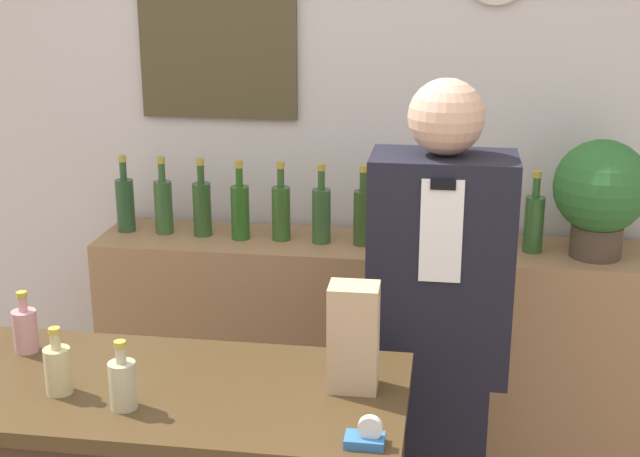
{
  "coord_description": "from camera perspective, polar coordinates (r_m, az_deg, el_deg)",
  "views": [
    {
      "loc": [
        0.45,
        -1.43,
        2.01
      ],
      "look_at": [
        0.06,
        1.15,
        1.2
      ],
      "focal_mm": 50.0,
      "sensor_mm": 36.0,
      "label": 1
    }
  ],
  "objects": [
    {
      "name": "shelf_bottle_1",
      "position": [
        3.51,
        -9.99,
        1.51
      ],
      "size": [
        0.07,
        0.07,
        0.3
      ],
      "color": "#315929",
      "rests_on": "back_shelf"
    },
    {
      "name": "shelf_bottle_8",
      "position": [
        3.3,
        8.15,
        0.61
      ],
      "size": [
        0.07,
        0.07,
        0.3
      ],
      "color": "#305527",
      "rests_on": "back_shelf"
    },
    {
      "name": "shelf_bottle_6",
      "position": [
        3.32,
        2.75,
        0.86
      ],
      "size": [
        0.07,
        0.07,
        0.3
      ],
      "color": "#2D491E",
      "rests_on": "back_shelf"
    },
    {
      "name": "tape_dispenser",
      "position": [
        2.05,
        3.0,
        -13.13
      ],
      "size": [
        0.09,
        0.06,
        0.07
      ],
      "color": "#2D66A8",
      "rests_on": "display_counter"
    },
    {
      "name": "shelf_bottle_2",
      "position": [
        3.46,
        -7.56,
        1.39
      ],
      "size": [
        0.07,
        0.07,
        0.3
      ],
      "color": "#2C4F23",
      "rests_on": "back_shelf"
    },
    {
      "name": "shelf_bottle_7",
      "position": [
        3.31,
        5.45,
        0.78
      ],
      "size": [
        0.07,
        0.07,
        0.3
      ],
      "color": "#2C5426",
      "rests_on": "back_shelf"
    },
    {
      "name": "paper_bag",
      "position": [
        2.24,
        2.15,
        -6.97
      ],
      "size": [
        0.13,
        0.1,
        0.28
      ],
      "color": "tan",
      "rests_on": "display_counter"
    },
    {
      "name": "potted_plant",
      "position": [
        3.3,
        17.52,
        2.25
      ],
      "size": [
        0.33,
        0.33,
        0.43
      ],
      "color": "#4C3D2D",
      "rests_on": "back_shelf"
    },
    {
      "name": "shelf_bottle_3",
      "position": [
        3.39,
        -5.13,
        1.18
      ],
      "size": [
        0.07,
        0.07,
        0.3
      ],
      "color": "#27581C",
      "rests_on": "back_shelf"
    },
    {
      "name": "shelf_bottle_9",
      "position": [
        3.32,
        10.84,
        0.57
      ],
      "size": [
        0.07,
        0.07,
        0.3
      ],
      "color": "#2B5824",
      "rests_on": "back_shelf"
    },
    {
      "name": "counter_bottle_3",
      "position": [
        2.23,
        -12.51,
        -9.63
      ],
      "size": [
        0.07,
        0.07,
        0.18
      ],
      "color": "tan",
      "rests_on": "display_counter"
    },
    {
      "name": "shelf_bottle_0",
      "position": [
        3.56,
        -12.36,
        1.61
      ],
      "size": [
        0.07,
        0.07,
        0.3
      ],
      "color": "#294B29",
      "rests_on": "back_shelf"
    },
    {
      "name": "shelf_bottle_10",
      "position": [
        3.33,
        13.53,
        0.42
      ],
      "size": [
        0.07,
        0.07,
        0.3
      ],
      "color": "#2D5827",
      "rests_on": "back_shelf"
    },
    {
      "name": "shopkeeper",
      "position": [
        2.78,
        7.46,
        -7.89
      ],
      "size": [
        0.42,
        0.27,
        1.68
      ],
      "color": "black",
      "rests_on": "ground_plane"
    },
    {
      "name": "back_wall",
      "position": [
        3.52,
        1.09,
        6.48
      ],
      "size": [
        5.2,
        0.09,
        2.7
      ],
      "color": "silver",
      "rests_on": "ground_plane"
    },
    {
      "name": "counter_bottle_1",
      "position": [
        2.6,
        -18.35,
        -6.13
      ],
      "size": [
        0.07,
        0.07,
        0.18
      ],
      "color": "tan",
      "rests_on": "display_counter"
    },
    {
      "name": "shelf_bottle_4",
      "position": [
        3.37,
        -2.51,
        1.13
      ],
      "size": [
        0.07,
        0.07,
        0.3
      ],
      "color": "#305722",
      "rests_on": "back_shelf"
    },
    {
      "name": "shelf_bottle_5",
      "position": [
        3.34,
        0.09,
        0.97
      ],
      "size": [
        0.07,
        0.07,
        0.3
      ],
      "color": "#30562A",
      "rests_on": "back_shelf"
    },
    {
      "name": "back_shelf",
      "position": [
        3.54,
        3.2,
        -8.39
      ],
      "size": [
        2.1,
        0.38,
        0.96
      ],
      "color": "#9E754C",
      "rests_on": "ground_plane"
    },
    {
      "name": "counter_bottle_2",
      "position": [
        2.34,
        -16.43,
        -8.59
      ],
      "size": [
        0.07,
        0.07,
        0.18
      ],
      "color": "tan",
      "rests_on": "display_counter"
    }
  ]
}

